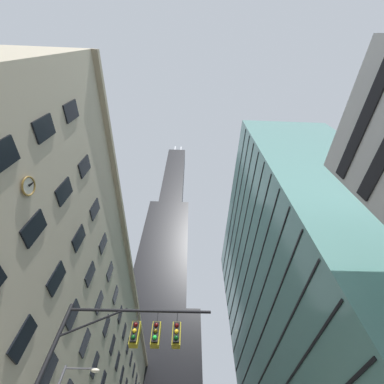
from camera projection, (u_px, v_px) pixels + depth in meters
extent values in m
cube|color=#BCAF93|center=(65.00, 372.00, 31.78)|extent=(12.05, 73.51, 28.69)
cube|color=tan|center=(133.00, 284.00, 43.27)|extent=(0.70, 73.51, 0.60)
cube|color=black|center=(23.00, 339.00, 14.20)|extent=(0.14, 1.40, 2.20)
cube|color=black|center=(48.00, 373.00, 16.97)|extent=(0.14, 1.40, 2.20)
cube|color=black|center=(2.00, 155.00, 12.17)|extent=(0.14, 1.40, 2.20)
cube|color=black|center=(34.00, 228.00, 14.94)|extent=(0.14, 1.40, 2.20)
cube|color=black|center=(56.00, 278.00, 17.70)|extent=(0.14, 1.40, 2.20)
cube|color=black|center=(73.00, 315.00, 20.47)|extent=(0.14, 1.40, 2.20)
cube|color=black|center=(85.00, 343.00, 23.23)|extent=(0.14, 1.40, 2.20)
cube|color=black|center=(95.00, 365.00, 25.99)|extent=(0.14, 1.40, 2.20)
cube|color=black|center=(103.00, 383.00, 28.76)|extent=(0.14, 1.40, 2.20)
cube|color=black|center=(44.00, 128.00, 15.67)|extent=(0.14, 1.40, 2.20)
cube|color=black|center=(64.00, 191.00, 18.44)|extent=(0.14, 1.40, 2.20)
cube|color=black|center=(79.00, 238.00, 21.20)|extent=(0.14, 1.40, 2.20)
cube|color=black|center=(90.00, 274.00, 23.96)|extent=(0.14, 1.40, 2.20)
cube|color=black|center=(99.00, 303.00, 26.73)|extent=(0.14, 1.40, 2.20)
cube|color=black|center=(106.00, 326.00, 29.49)|extent=(0.14, 1.40, 2.20)
cube|color=black|center=(112.00, 345.00, 32.26)|extent=(0.14, 1.40, 2.20)
cube|color=black|center=(118.00, 361.00, 35.02)|extent=(0.14, 1.40, 2.20)
cube|color=black|center=(122.00, 375.00, 37.78)|extent=(0.14, 1.40, 2.20)
cube|color=black|center=(71.00, 111.00, 19.17)|extent=(0.14, 1.40, 2.20)
cube|color=black|center=(84.00, 166.00, 21.94)|extent=(0.14, 1.40, 2.20)
cube|color=black|center=(95.00, 209.00, 24.70)|extent=(0.14, 1.40, 2.20)
cube|color=black|center=(103.00, 244.00, 27.46)|extent=(0.14, 1.40, 2.20)
cube|color=black|center=(110.00, 272.00, 30.23)|extent=(0.14, 1.40, 2.20)
cube|color=black|center=(116.00, 295.00, 32.99)|extent=(0.14, 1.40, 2.20)
cube|color=black|center=(120.00, 315.00, 35.75)|extent=(0.14, 1.40, 2.20)
cube|color=black|center=(124.00, 331.00, 38.52)|extent=(0.14, 1.40, 2.20)
cube|color=black|center=(128.00, 346.00, 41.28)|extent=(0.14, 1.40, 2.20)
cube|color=black|center=(131.00, 359.00, 44.05)|extent=(0.14, 1.40, 2.20)
cube|color=black|center=(134.00, 370.00, 46.81)|extent=(0.14, 1.40, 2.20)
cube|color=black|center=(136.00, 380.00, 49.57)|extent=(0.14, 1.40, 2.20)
torus|color=olive|center=(29.00, 186.00, 14.21)|extent=(0.11, 1.23, 1.23)
cylinder|color=silver|center=(28.00, 186.00, 14.21)|extent=(0.05, 1.06, 1.06)
cube|color=black|center=(30.00, 184.00, 14.31)|extent=(0.03, 0.15, 0.32)
cube|color=black|center=(31.00, 184.00, 14.40)|extent=(0.03, 0.07, 0.47)
cube|color=black|center=(164.00, 260.00, 109.93)|extent=(20.97, 20.97, 63.44)
cube|color=black|center=(174.00, 181.00, 169.39)|extent=(13.48, 13.48, 79.30)
cylinder|color=silver|center=(175.00, 152.00, 211.43)|extent=(1.20, 1.20, 21.75)
cylinder|color=silver|center=(181.00, 152.00, 211.54)|extent=(1.20, 1.20, 21.75)
cube|color=black|center=(365.00, 119.00, 16.72)|extent=(0.16, 9.25, 1.10)
cube|color=slate|center=(300.00, 293.00, 45.61)|extent=(19.61, 48.57, 56.99)
cube|color=black|center=(266.00, 368.00, 35.01)|extent=(0.12, 47.57, 0.24)
cube|color=black|center=(260.00, 339.00, 38.34)|extent=(0.12, 47.57, 0.24)
cube|color=black|center=(254.00, 315.00, 41.68)|extent=(0.12, 47.57, 0.24)
cube|color=black|center=(250.00, 294.00, 45.01)|extent=(0.12, 47.57, 0.24)
cube|color=black|center=(246.00, 276.00, 48.34)|extent=(0.12, 47.57, 0.24)
cube|color=black|center=(242.00, 261.00, 51.67)|extent=(0.12, 47.57, 0.24)
cube|color=black|center=(239.00, 247.00, 55.01)|extent=(0.12, 47.57, 0.24)
cube|color=black|center=(236.00, 235.00, 58.34)|extent=(0.12, 47.57, 0.24)
cube|color=black|center=(234.00, 224.00, 61.67)|extent=(0.12, 47.57, 0.24)
cube|color=black|center=(232.00, 214.00, 65.00)|extent=(0.12, 47.57, 0.24)
cylinder|color=black|center=(141.00, 311.00, 12.02)|extent=(7.10, 0.14, 0.14)
cylinder|color=black|center=(94.00, 322.00, 11.48)|extent=(2.92, 0.10, 1.48)
cylinder|color=black|center=(138.00, 317.00, 11.76)|extent=(0.04, 0.04, 0.60)
cube|color=black|center=(135.00, 332.00, 11.14)|extent=(0.30, 0.30, 0.90)
cube|color=olive|center=(135.00, 334.00, 11.23)|extent=(0.40, 0.40, 1.04)
sphere|color=#450808|center=(136.00, 325.00, 11.28)|extent=(0.20, 0.20, 0.20)
sphere|color=yellow|center=(134.00, 331.00, 11.05)|extent=(0.20, 0.20, 0.20)
sphere|color=#083D10|center=(133.00, 337.00, 10.82)|extent=(0.20, 0.20, 0.20)
cylinder|color=black|center=(158.00, 317.00, 11.78)|extent=(0.04, 0.04, 0.60)
cube|color=black|center=(156.00, 333.00, 11.16)|extent=(0.30, 0.30, 0.90)
cube|color=olive|center=(156.00, 335.00, 11.25)|extent=(0.40, 0.40, 1.04)
sphere|color=#450808|center=(156.00, 325.00, 11.30)|extent=(0.20, 0.20, 0.20)
sphere|color=#4B3A08|center=(156.00, 331.00, 11.07)|extent=(0.20, 0.20, 0.20)
sphere|color=green|center=(155.00, 338.00, 10.84)|extent=(0.20, 0.20, 0.20)
cylinder|color=black|center=(177.00, 317.00, 11.80)|extent=(0.04, 0.04, 0.60)
cube|color=black|center=(176.00, 333.00, 11.18)|extent=(0.30, 0.30, 0.90)
cube|color=olive|center=(176.00, 335.00, 11.27)|extent=(0.40, 0.40, 1.04)
sphere|color=#450808|center=(177.00, 325.00, 11.32)|extent=(0.20, 0.20, 0.20)
sphere|color=yellow|center=(176.00, 331.00, 11.09)|extent=(0.20, 0.20, 0.20)
sphere|color=#083D10|center=(176.00, 338.00, 10.86)|extent=(0.20, 0.20, 0.20)
cylinder|color=#47474C|center=(80.00, 369.00, 15.79)|extent=(2.04, 0.10, 0.10)
ellipsoid|color=#EFE5C6|center=(95.00, 371.00, 15.73)|extent=(0.56, 0.32, 0.24)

